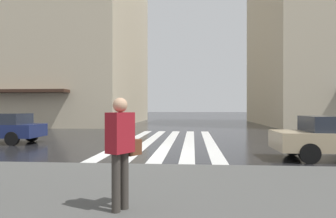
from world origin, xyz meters
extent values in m
plane|color=black|center=(0.00, 0.00, 0.00)|extent=(220.00, 220.00, 0.00)
cube|color=silver|center=(4.00, -2.88, 0.00)|extent=(13.00, 0.50, 0.01)
cube|color=silver|center=(4.00, -1.88, 0.00)|extent=(13.00, 0.50, 0.01)
cube|color=silver|center=(4.00, -0.88, 0.00)|extent=(13.00, 0.50, 0.01)
cube|color=silver|center=(4.00, 0.12, 0.00)|extent=(13.00, 0.50, 0.01)
cube|color=silver|center=(4.00, 1.12, 0.00)|extent=(13.00, 0.50, 0.01)
cube|color=beige|center=(21.89, 15.80, 9.71)|extent=(18.78, 23.04, 19.41)
cylinder|color=black|center=(-1.82, -5.53, 0.31)|extent=(0.20, 0.62, 0.62)
cylinder|color=black|center=(-0.17, -5.53, 0.31)|extent=(0.20, 0.62, 0.62)
cube|color=#232833|center=(2.50, 7.02, 1.16)|extent=(1.54, 2.46, 0.50)
cylinder|color=black|center=(1.68, 5.92, 0.31)|extent=(0.20, 0.62, 0.62)
cylinder|color=black|center=(3.33, 5.92, 0.31)|extent=(0.20, 0.62, 0.62)
cube|color=maroon|center=(-6.81, -0.98, 1.31)|extent=(0.47, 0.40, 0.60)
sphere|color=tan|center=(-6.81, -0.98, 1.72)|extent=(0.22, 0.22, 0.22)
cylinder|color=#38332D|center=(-6.89, -0.94, 0.58)|extent=(0.13, 0.13, 0.86)
cylinder|color=#38332D|center=(-6.74, -1.03, 0.58)|extent=(0.13, 0.13, 0.86)
cube|color=brown|center=(-6.57, -1.12, 1.06)|extent=(0.32, 0.28, 0.24)
camera|label=1|loc=(-11.31, -2.06, 1.68)|focal=32.89mm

